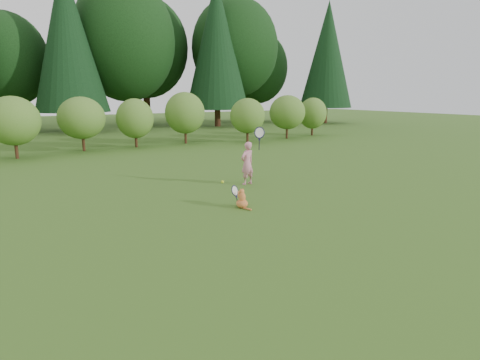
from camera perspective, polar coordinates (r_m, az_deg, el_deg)
ground at (r=9.31m, az=1.44°, el=-5.24°), size 100.00×100.00×0.00m
shrub_row at (r=21.12m, az=-17.70°, el=7.83°), size 28.00×3.00×2.80m
woodland_backdrop at (r=31.26m, az=-22.90°, el=19.93°), size 48.00×10.00×15.00m
child at (r=12.47m, az=1.10°, el=2.55°), size 0.82×0.58×2.00m
cat at (r=9.99m, az=0.24°, el=-2.52°), size 0.42×0.71×0.66m
tennis_ball at (r=9.01m, az=-2.50°, el=-0.26°), size 0.07×0.07×0.07m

